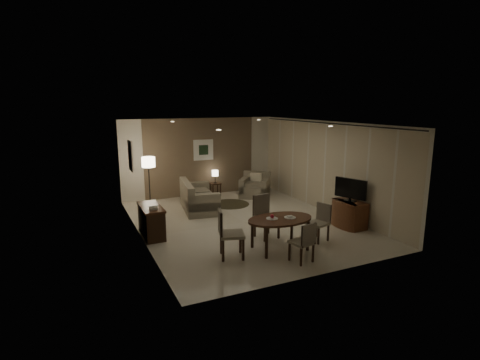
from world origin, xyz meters
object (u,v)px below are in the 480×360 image
tv_cabinet (350,214)px  side_table (215,189)px  sofa (199,196)px  console_desk (151,221)px  chair_near (301,242)px  chair_left (232,234)px  armchair (255,185)px  chair_far (267,217)px  floor_lamp (149,183)px  chair_right (318,223)px  dining_table (280,234)px

tv_cabinet → side_table: bearing=113.1°
tv_cabinet → sofa: (-3.09, 3.20, 0.09)m
console_desk → tv_cabinet: 5.11m
chair_near → chair_left: (-1.21, 0.80, 0.10)m
armchair → tv_cabinet: bearing=-38.6°
console_desk → sofa: (1.80, 1.70, 0.06)m
chair_far → sofa: (-0.71, 3.00, -0.08)m
chair_far → floor_lamp: size_ratio=0.65×
chair_near → sofa: sofa is taller
chair_left → chair_right: (2.23, 0.03, -0.08)m
chair_left → sofa: chair_left is taller
chair_left → sofa: (0.53, 3.72, -0.08)m
tv_cabinet → floor_lamp: 6.00m
tv_cabinet → sofa: 4.45m
tv_cabinet → dining_table: (-2.46, -0.56, 0.01)m
chair_right → floor_lamp: floor_lamp is taller
console_desk → chair_right: size_ratio=1.36×
sofa → console_desk: bearing=142.0°
tv_cabinet → floor_lamp: size_ratio=0.56×
dining_table → chair_near: (0.06, -0.76, 0.07)m
chair_left → chair_near: bearing=-106.6°
chair_near → floor_lamp: bearing=-80.7°
console_desk → sofa: 2.48m
side_table → floor_lamp: 2.55m
chair_right → armchair: 4.40m
sofa → side_table: bearing=-28.0°
side_table → floor_lamp: bearing=-165.8°
dining_table → floor_lamp: bearing=112.7°
console_desk → chair_left: chair_left is taller
console_desk → floor_lamp: 2.64m
tv_cabinet → dining_table: bearing=-167.2°
console_desk → floor_lamp: floor_lamp is taller
chair_near → dining_table: bearing=-96.7°
tv_cabinet → chair_right: (-1.39, -0.49, 0.09)m
chair_far → side_table: chair_far is taller
console_desk → chair_right: (3.50, -1.99, 0.07)m
chair_near → armchair: size_ratio=0.90×
chair_far → chair_right: (0.99, -0.69, -0.08)m
tv_cabinet → sofa: size_ratio=0.48×
chair_left → floor_lamp: floor_lamp is taller
chair_near → chair_left: bearing=-44.4°
console_desk → chair_right: bearing=-29.6°
chair_near → console_desk: bearing=-59.6°
armchair → sofa: bearing=-124.0°
chair_far → floor_lamp: bearing=109.9°
dining_table → chair_left: chair_left is taller
tv_cabinet → chair_far: 2.39m
console_desk → armchair: bearing=30.3°
chair_right → sofa: chair_right is taller
side_table → floor_lamp: floor_lamp is taller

